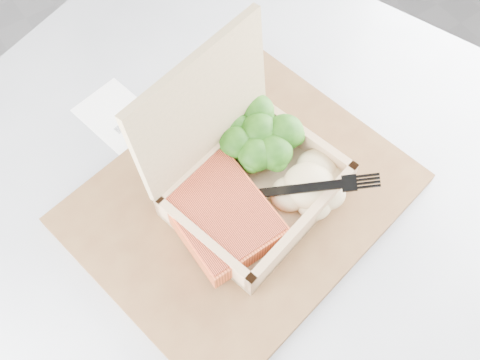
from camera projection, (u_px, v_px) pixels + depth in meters
cafe_table at (237, 269)px, 0.83m from camera, size 1.12×1.12×0.76m
serving_tray at (242, 199)px, 0.67m from camera, size 0.44×0.37×0.02m
takeout_container at (240, 167)px, 0.63m from camera, size 0.23×0.21×0.19m
salmon_fillet at (219, 214)px, 0.62m from camera, size 0.10×0.14×0.03m
broccoli_pile at (259, 137)px, 0.67m from camera, size 0.11×0.11×0.04m
mashed_potatoes at (309, 185)px, 0.64m from camera, size 0.10×0.09×0.03m
plastic_fork at (281, 189)px, 0.62m from camera, size 0.13×0.10×0.03m
receipt at (127, 124)px, 0.73m from camera, size 0.11×0.16×0.00m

